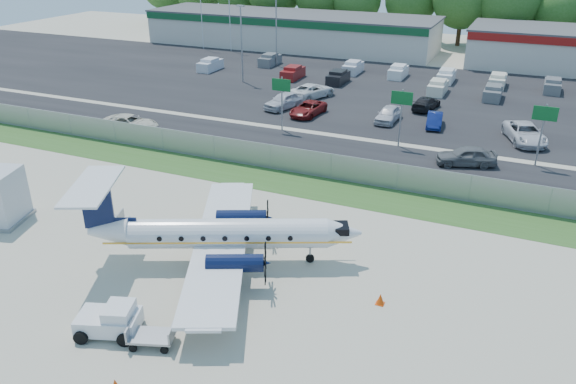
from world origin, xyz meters
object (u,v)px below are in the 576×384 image
at_px(aircraft, 222,233).
at_px(baggage_cart_far, 152,335).
at_px(pushback_tug, 111,320).
at_px(baggage_cart_near, 108,218).

bearing_deg(aircraft, baggage_cart_far, -86.43).
xyz_separation_m(pushback_tug, baggage_cart_near, (-7.20, 8.37, -0.28)).
bearing_deg(baggage_cart_far, aircraft, 93.57).
distance_m(aircraft, pushback_tug, 7.62).
height_order(aircraft, pushback_tug, aircraft).
distance_m(pushback_tug, baggage_cart_far, 2.19).
relative_size(baggage_cart_near, baggage_cart_far, 0.88).
height_order(pushback_tug, baggage_cart_far, pushback_tug).
distance_m(aircraft, baggage_cart_near, 9.09).
height_order(aircraft, baggage_cart_near, aircraft).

